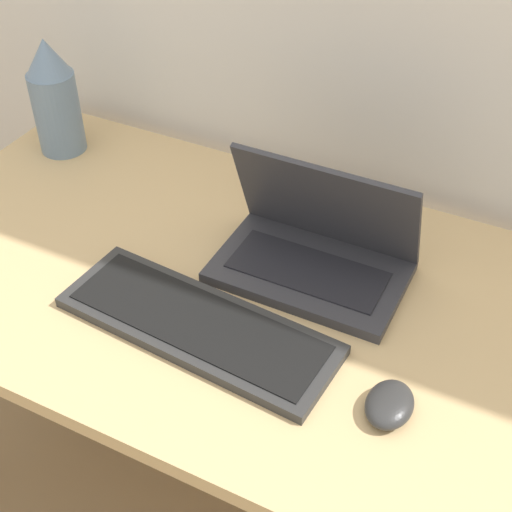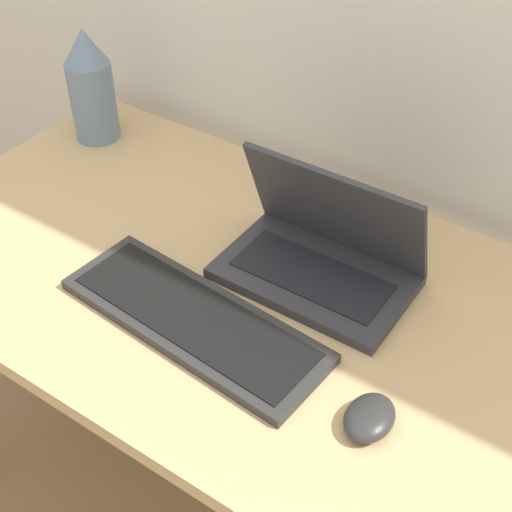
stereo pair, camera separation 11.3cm
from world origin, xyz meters
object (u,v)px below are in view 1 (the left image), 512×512
laptop (315,248)px  keyboard (198,325)px  vase (54,97)px  mouse (389,404)px

laptop → keyboard: bearing=-116.2°
laptop → vase: vase is taller
keyboard → vase: vase is taller
keyboard → vase: 0.65m
keyboard → mouse: bearing=-3.2°
laptop → keyboard: laptop is taller
laptop → mouse: bearing=-47.7°
laptop → mouse: laptop is taller
laptop → keyboard: 0.25m
mouse → vase: (-0.86, 0.36, 0.11)m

